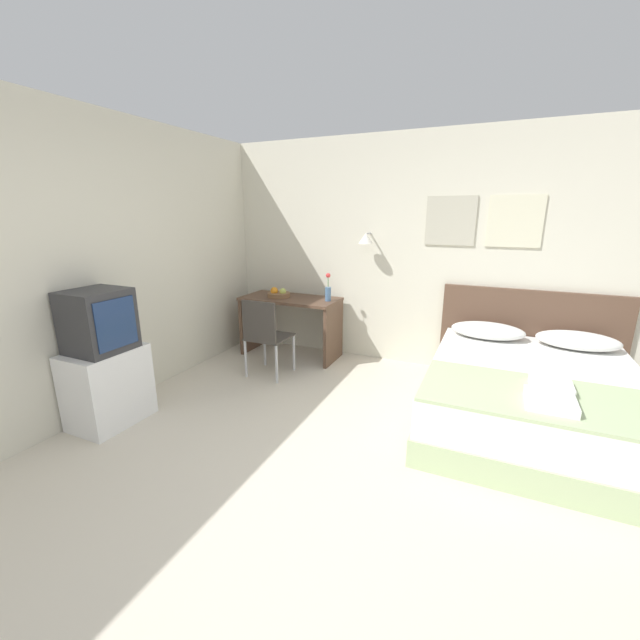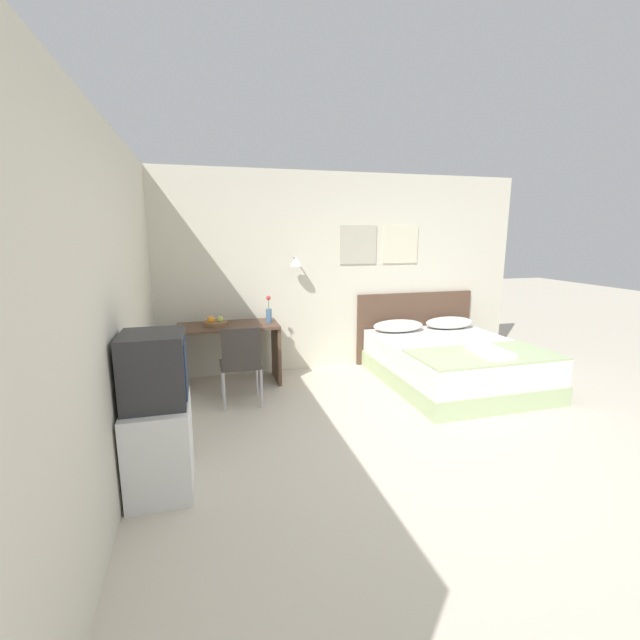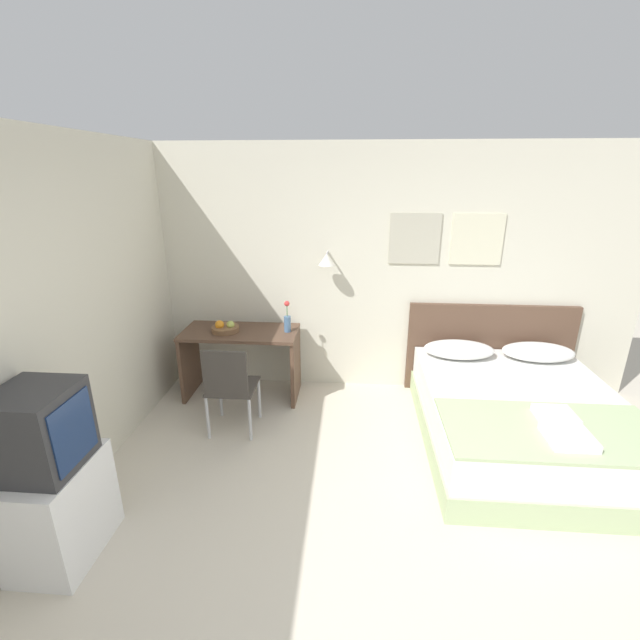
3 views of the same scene
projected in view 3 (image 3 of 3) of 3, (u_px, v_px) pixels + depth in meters
ground_plane at (391, 593)px, 2.52m from camera, size 24.00×24.00×0.00m
wall_back at (379, 272)px, 4.59m from camera, size 5.47×0.31×2.65m
bed at (520, 419)px, 3.82m from camera, size 1.66×2.02×0.52m
headboard at (489, 349)px, 4.72m from camera, size 1.78×0.06×1.01m
pillow_left at (459, 349)px, 4.45m from camera, size 0.72×0.40×0.16m
pillow_right at (538, 352)px, 4.39m from camera, size 0.72×0.40×0.16m
throw_blanket at (554, 430)px, 3.18m from camera, size 1.61×0.81×0.02m
folded_towel_near_foot at (555, 416)px, 3.29m from camera, size 0.28×0.26×0.06m
folded_towel_mid_bed at (569, 437)px, 3.03m from camera, size 0.30×0.31×0.06m
desk at (241, 350)px, 4.61m from camera, size 1.22×0.58×0.76m
desk_chair at (229, 384)px, 3.90m from camera, size 0.44×0.44×0.89m
fruit_bowl at (225, 328)px, 4.50m from camera, size 0.29×0.29×0.13m
flower_vase at (287, 321)px, 4.47m from camera, size 0.07×0.07×0.34m
tv_stand at (59, 510)px, 2.70m from camera, size 0.44×0.61×0.67m
television at (39, 430)px, 2.51m from camera, size 0.43×0.45×0.52m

